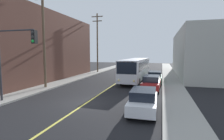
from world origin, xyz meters
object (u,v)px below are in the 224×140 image
object	(u,v)px
utility_pole_near	(44,32)
utility_pole_mid	(97,40)
city_bus	(136,68)
parked_car_white	(143,100)
parked_car_green	(155,77)
traffic_signal_left_corner	(14,50)
parked_car_red	(151,83)

from	to	relation	value
utility_pole_near	utility_pole_mid	world-z (taller)	utility_pole_mid
city_bus	parked_car_white	distance (m)	14.02
parked_car_white	utility_pole_mid	size ratio (longest dim) A/B	0.37
city_bus	parked_car_green	bearing A→B (deg)	-29.89
city_bus	traffic_signal_left_corner	bearing A→B (deg)	-117.80
traffic_signal_left_corner	parked_car_white	bearing A→B (deg)	3.84
city_bus	utility_pole_near	distance (m)	13.38
city_bus	parked_car_green	world-z (taller)	city_bus
city_bus	parked_car_green	size ratio (longest dim) A/B	2.77
utility_pole_near	parked_car_red	bearing A→B (deg)	10.52
parked_car_white	traffic_signal_left_corner	size ratio (longest dim) A/B	0.74
parked_car_green	traffic_signal_left_corner	distance (m)	16.88
parked_car_red	parked_car_green	bearing A→B (deg)	88.08
parked_car_green	parked_car_white	bearing A→B (deg)	-91.31
parked_car_white	utility_pole_near	distance (m)	14.04
parked_car_green	traffic_signal_left_corner	xyz separation A→B (m)	(-10.40, -12.83, 3.46)
utility_pole_near	parked_car_white	bearing A→B (deg)	-24.04
parked_car_white	traffic_signal_left_corner	bearing A→B (deg)	-176.16
utility_pole_mid	traffic_signal_left_corner	xyz separation A→B (m)	(1.66, -23.14, -2.34)
city_bus	parked_car_white	bearing A→B (deg)	-79.64
parked_car_green	traffic_signal_left_corner	world-z (taller)	traffic_signal_left_corner
parked_car_red	utility_pole_near	size ratio (longest dim) A/B	0.39
parked_car_white	utility_pole_near	bearing A→B (deg)	155.96
city_bus	parked_car_red	size ratio (longest dim) A/B	2.74
parked_car_green	utility_pole_near	distance (m)	14.96
parked_car_white	traffic_signal_left_corner	xyz separation A→B (m)	(-10.13, -0.68, 3.46)
city_bus	utility_pole_near	xyz separation A→B (m)	(-9.26, -8.51, 4.58)
utility_pole_mid	traffic_signal_left_corner	world-z (taller)	utility_pole_mid
utility_pole_near	utility_pole_mid	xyz separation A→B (m)	(-0.02, 17.21, 0.24)
city_bus	utility_pole_near	world-z (taller)	utility_pole_near
utility_pole_near	traffic_signal_left_corner	bearing A→B (deg)	-74.49
parked_car_red	utility_pole_mid	world-z (taller)	utility_pole_mid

